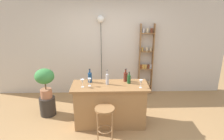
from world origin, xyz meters
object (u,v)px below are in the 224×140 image
at_px(wine_glass_left, 89,80).
at_px(pendant_globe_light, 101,21).
at_px(bar_stool, 105,116).
at_px(potted_plant, 45,80).
at_px(bottle_olive_oil, 129,79).
at_px(wine_glass_right, 82,81).
at_px(spice_shelf, 146,60).
at_px(bottle_soda_blue, 126,77).
at_px(bottle_wine_red, 107,79).
at_px(bottle_spirits_clear, 90,77).
at_px(plant_stool, 48,106).
at_px(wine_glass_center, 141,82).

distance_m(wine_glass_left, pendant_globe_light, 1.89).
height_order(bar_stool, pendant_globe_light, pendant_globe_light).
height_order(potted_plant, bottle_olive_oil, bottle_olive_oil).
distance_m(wine_glass_left, wine_glass_right, 0.14).
height_order(spice_shelf, wine_glass_left, spice_shelf).
relative_size(bottle_soda_blue, pendant_globe_light, 0.13).
xyz_separation_m(bottle_wine_red, pendant_globe_light, (-0.15, 1.50, 1.02)).
bearing_deg(wine_glass_right, bottle_spirits_clear, 63.31).
height_order(potted_plant, pendant_globe_light, pendant_globe_light).
distance_m(plant_stool, bottle_spirits_clear, 1.30).
relative_size(spice_shelf, bottle_soda_blue, 7.12).
bearing_deg(bottle_spirits_clear, spice_shelf, 43.07).
xyz_separation_m(plant_stool, bottle_soda_blue, (1.76, -0.20, 0.78)).
bearing_deg(bottle_spirits_clear, bottle_soda_blue, 2.54).
height_order(plant_stool, wine_glass_right, wine_glass_right).
bearing_deg(pendant_globe_light, bar_stool, -87.47).
distance_m(bar_stool, bottle_olive_oil, 0.93).
height_order(bar_stool, wine_glass_center, wine_glass_center).
relative_size(potted_plant, bottle_olive_oil, 2.76).
distance_m(potted_plant, wine_glass_right, 1.02).
relative_size(plant_stool, bottle_spirits_clear, 1.47).
bearing_deg(wine_glass_center, bottle_spirits_clear, 162.45).
bearing_deg(wine_glass_center, wine_glass_right, 176.78).
relative_size(potted_plant, bottle_wine_red, 2.21).
bearing_deg(wine_glass_right, bar_stool, -46.12).
xyz_separation_m(plant_stool, wine_glass_center, (2.02, -0.55, 0.79)).
bearing_deg(bar_stool, wine_glass_left, 120.84).
xyz_separation_m(spice_shelf, bottle_spirits_clear, (-1.43, -1.33, 0.02)).
xyz_separation_m(bar_stool, bottle_olive_oil, (0.50, 0.62, 0.48)).
height_order(bar_stool, plant_stool, bar_stool).
height_order(potted_plant, wine_glass_right, potted_plant).
xyz_separation_m(potted_plant, pendant_globe_light, (1.22, 1.14, 1.16)).
xyz_separation_m(plant_stool, pendant_globe_light, (1.22, 1.14, 1.81)).
bearing_deg(potted_plant, bottle_wine_red, -14.97).
bearing_deg(bottle_soda_blue, wine_glass_center, -53.18).
bearing_deg(potted_plant, bottle_soda_blue, -6.53).
bearing_deg(plant_stool, bottle_wine_red, -14.97).
relative_size(bottle_spirits_clear, wine_glass_left, 1.78).
bearing_deg(bottle_soda_blue, potted_plant, 173.47).
xyz_separation_m(bar_stool, wine_glass_center, (0.71, 0.39, 0.51)).
height_order(bar_stool, wine_glass_left, wine_glass_left).
relative_size(spice_shelf, plant_stool, 4.54).
relative_size(spice_shelf, wine_glass_right, 11.91).
xyz_separation_m(bar_stool, bottle_spirits_clear, (-0.31, 0.71, 0.50)).
height_order(potted_plant, bottle_soda_blue, bottle_soda_blue).
bearing_deg(bottle_wine_red, wine_glass_left, -168.11).
bearing_deg(pendant_globe_light, bottle_soda_blue, -68.26).
bearing_deg(wine_glass_right, spice_shelf, 45.62).
bearing_deg(spice_shelf, bottle_olive_oil, -113.55).
height_order(bar_stool, spice_shelf, spice_shelf).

